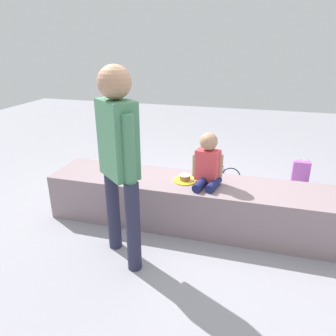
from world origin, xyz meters
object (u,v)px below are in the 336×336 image
at_px(cake_plate, 185,179).
at_px(handbag_black_leather, 230,185).
at_px(adult_standing, 119,152).
at_px(water_bottle_far_side, 222,173).
at_px(water_bottle_near_gift, 252,193).
at_px(party_cup_red, 222,180).
at_px(cake_box_white, 312,197).
at_px(child_seated, 208,162).
at_px(gift_bag, 300,174).

distance_m(cake_plate, handbag_black_leather, 0.92).
bearing_deg(cake_plate, adult_standing, -118.15).
relative_size(water_bottle_far_side, handbag_black_leather, 0.55).
bearing_deg(cake_plate, water_bottle_far_side, 78.94).
distance_m(water_bottle_near_gift, water_bottle_far_side, 0.68).
distance_m(water_bottle_near_gift, party_cup_red, 0.53).
relative_size(cake_box_white, handbag_black_leather, 1.02).
bearing_deg(water_bottle_near_gift, adult_standing, -127.08).
height_order(child_seated, water_bottle_far_side, child_seated).
bearing_deg(handbag_black_leather, water_bottle_far_side, 108.75).
height_order(adult_standing, water_bottle_near_gift, adult_standing).
height_order(adult_standing, cake_plate, adult_standing).
relative_size(water_bottle_far_side, party_cup_red, 1.62).
xyz_separation_m(child_seated, water_bottle_near_gift, (0.42, 0.64, -0.55)).
relative_size(child_seated, water_bottle_near_gift, 2.05).
bearing_deg(cake_box_white, child_seated, -143.21).
distance_m(gift_bag, water_bottle_near_gift, 0.79).
bearing_deg(water_bottle_near_gift, water_bottle_far_side, 125.68).
distance_m(child_seated, water_bottle_near_gift, 0.95).
height_order(child_seated, water_bottle_near_gift, child_seated).
distance_m(water_bottle_far_side, party_cup_red, 0.18).
xyz_separation_m(cake_plate, party_cup_red, (0.25, 1.01, -0.41)).
bearing_deg(water_bottle_near_gift, party_cup_red, 135.29).
relative_size(water_bottle_near_gift, party_cup_red, 2.08).
bearing_deg(water_bottle_far_side, cake_plate, -101.06).
relative_size(gift_bag, water_bottle_near_gift, 1.56).
bearing_deg(gift_bag, water_bottle_far_side, -179.20).
bearing_deg(water_bottle_far_side, water_bottle_near_gift, -54.32).
bearing_deg(handbag_black_leather, adult_standing, -117.17).
bearing_deg(cake_box_white, cake_plate, -148.07).
xyz_separation_m(child_seated, water_bottle_far_side, (0.02, 1.20, -0.58)).
height_order(child_seated, cake_box_white, child_seated).
height_order(child_seated, gift_bag, child_seated).
height_order(water_bottle_near_gift, party_cup_red, water_bottle_near_gift).
relative_size(adult_standing, party_cup_red, 13.58).
bearing_deg(adult_standing, handbag_black_leather, 62.83).
bearing_deg(water_bottle_far_side, party_cup_red, -84.02).
height_order(cake_plate, water_bottle_far_side, cake_plate).
height_order(child_seated, cake_plate, child_seated).
xyz_separation_m(gift_bag, cake_box_white, (0.10, -0.41, -0.10)).
distance_m(cake_plate, water_bottle_far_side, 1.28).
xyz_separation_m(water_bottle_far_side, handbag_black_leather, (0.15, -0.43, 0.03)).
relative_size(adult_standing, gift_bag, 4.18).
bearing_deg(child_seated, handbag_black_leather, 77.61).
bearing_deg(gift_bag, adult_standing, -129.44).
bearing_deg(adult_standing, party_cup_red, 70.12).
bearing_deg(cake_plate, water_bottle_near_gift, 45.44).
height_order(adult_standing, gift_bag, adult_standing).
distance_m(party_cup_red, cake_box_white, 1.05).
distance_m(child_seated, party_cup_red, 1.19).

